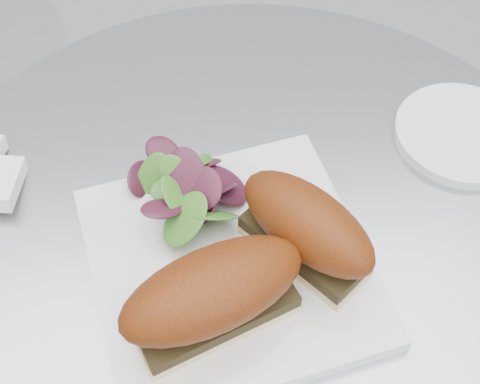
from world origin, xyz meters
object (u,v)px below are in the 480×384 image
Objects in this scene: saucer at (462,134)px; sandwich_left at (213,295)px; plate at (230,265)px; sandwich_right at (307,229)px.

sandwich_left is at bearing -147.35° from saucer.
plate is 0.08m from sandwich_right.
saucer is at bearing 25.76° from plate.
sandwich_right is at bearing -1.81° from plate.
sandwich_right is (0.07, -0.00, 0.05)m from plate.
plate is 1.67× the size of sandwich_right.
sandwich_left is at bearing -110.16° from plate.
saucer is at bearing 85.28° from sandwich_right.
sandwich_left is 0.35m from saucer.
saucer is (0.29, 0.18, -0.05)m from sandwich_left.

